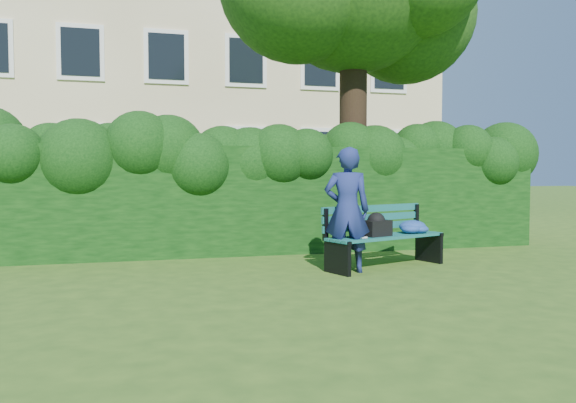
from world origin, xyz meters
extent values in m
plane|color=#31511A|center=(0.00, 0.00, 0.00)|extent=(80.00, 80.00, 0.00)
cube|color=tan|center=(0.00, 14.00, 6.00)|extent=(16.00, 8.00, 12.00)
cube|color=white|center=(-3.60, 9.98, 2.00)|extent=(1.30, 0.08, 1.60)
cube|color=black|center=(-3.60, 9.94, 2.00)|extent=(1.05, 0.04, 1.35)
cube|color=white|center=(-1.20, 9.98, 2.00)|extent=(1.30, 0.08, 1.60)
cube|color=black|center=(-1.20, 9.94, 2.00)|extent=(1.05, 0.04, 1.35)
cube|color=white|center=(1.20, 9.98, 2.00)|extent=(1.30, 0.08, 1.60)
cube|color=black|center=(1.20, 9.94, 2.00)|extent=(1.05, 0.04, 1.35)
cube|color=white|center=(3.60, 9.98, 2.00)|extent=(1.30, 0.08, 1.60)
cube|color=black|center=(3.60, 9.94, 2.00)|extent=(1.05, 0.04, 1.35)
cube|color=white|center=(6.00, 9.98, 2.00)|extent=(1.30, 0.08, 1.60)
cube|color=black|center=(6.00, 9.94, 2.00)|extent=(1.05, 0.04, 1.35)
cube|color=white|center=(-3.60, 9.98, 4.80)|extent=(1.30, 0.08, 1.60)
cube|color=black|center=(-3.60, 9.94, 4.80)|extent=(1.05, 0.04, 1.35)
cube|color=white|center=(-1.20, 9.98, 4.80)|extent=(1.30, 0.08, 1.60)
cube|color=black|center=(-1.20, 9.94, 4.80)|extent=(1.05, 0.04, 1.35)
cube|color=white|center=(1.20, 9.98, 4.80)|extent=(1.30, 0.08, 1.60)
cube|color=black|center=(1.20, 9.94, 4.80)|extent=(1.05, 0.04, 1.35)
cube|color=white|center=(3.60, 9.98, 4.80)|extent=(1.30, 0.08, 1.60)
cube|color=black|center=(3.60, 9.94, 4.80)|extent=(1.05, 0.04, 1.35)
cube|color=white|center=(6.00, 9.98, 4.80)|extent=(1.30, 0.08, 1.60)
cube|color=black|center=(6.00, 9.94, 4.80)|extent=(1.05, 0.04, 1.35)
cube|color=black|center=(0.00, 2.20, 0.90)|extent=(10.00, 1.00, 1.80)
cylinder|color=black|center=(1.92, 2.91, 2.48)|extent=(0.52, 0.52, 4.96)
sphere|color=#183912|center=(3.22, 3.31, 4.57)|extent=(2.77, 2.77, 2.77)
cube|color=#105150|center=(1.40, -0.02, 0.45)|extent=(1.84, 0.74, 0.04)
cube|color=#105150|center=(1.36, 0.09, 0.45)|extent=(1.84, 0.74, 0.04)
cube|color=#105150|center=(1.32, 0.20, 0.45)|extent=(1.84, 0.74, 0.04)
cube|color=#105150|center=(1.28, 0.32, 0.45)|extent=(1.84, 0.74, 0.04)
cube|color=#105150|center=(1.25, 0.39, 0.58)|extent=(1.82, 0.68, 0.10)
cube|color=#105150|center=(1.25, 0.40, 0.71)|extent=(1.82, 0.68, 0.10)
cube|color=#105150|center=(1.25, 0.41, 0.84)|extent=(1.82, 0.68, 0.10)
cube|color=black|center=(0.48, -0.16, 0.22)|extent=(0.22, 0.49, 0.44)
cube|color=black|center=(0.40, 0.09, 0.65)|extent=(0.08, 0.08, 0.45)
cube|color=black|center=(0.50, -0.21, 0.44)|extent=(0.20, 0.42, 0.05)
cube|color=black|center=(2.20, 0.45, 0.22)|extent=(0.22, 0.49, 0.44)
cube|color=black|center=(2.11, 0.70, 0.65)|extent=(0.08, 0.08, 0.45)
cube|color=black|center=(2.21, 0.40, 0.44)|extent=(0.20, 0.42, 0.05)
cube|color=white|center=(0.83, -0.09, 0.48)|extent=(0.21, 0.18, 0.02)
cube|color=black|center=(1.15, 0.08, 0.58)|extent=(0.46, 0.38, 0.23)
imported|color=navy|center=(0.67, -0.03, 0.86)|extent=(0.72, 0.57, 1.72)
camera|label=1|loc=(-2.12, -7.23, 1.37)|focal=35.00mm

